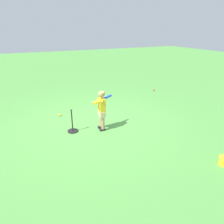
{
  "coord_description": "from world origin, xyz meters",
  "views": [
    {
      "loc": [
        5.24,
        -1.9,
        2.59
      ],
      "look_at": [
        0.5,
        0.37,
        0.45
      ],
      "focal_mm": 33.51,
      "sensor_mm": 36.0,
      "label": 1
    }
  ],
  "objects_px": {
    "play_ball_center_lawn": "(154,90)",
    "batting_tee": "(73,128)",
    "child_batter": "(102,107)",
    "play_ball_far_right": "(60,115)",
    "toy_bucket": "(224,161)"
  },
  "relations": [
    {
      "from": "play_ball_center_lawn",
      "to": "batting_tee",
      "type": "height_order",
      "value": "batting_tee"
    },
    {
      "from": "child_batter",
      "to": "play_ball_center_lawn",
      "type": "xyz_separation_m",
      "value": [
        -2.41,
        3.49,
        -0.61
      ]
    },
    {
      "from": "play_ball_center_lawn",
      "to": "batting_tee",
      "type": "distance_m",
      "value": 4.8
    },
    {
      "from": "child_batter",
      "to": "play_ball_far_right",
      "type": "bearing_deg",
      "value": -148.68
    },
    {
      "from": "child_batter",
      "to": "toy_bucket",
      "type": "relative_size",
      "value": 5.0
    },
    {
      "from": "child_batter",
      "to": "batting_tee",
      "type": "bearing_deg",
      "value": -104.61
    },
    {
      "from": "play_ball_far_right",
      "to": "batting_tee",
      "type": "distance_m",
      "value": 1.2
    },
    {
      "from": "play_ball_center_lawn",
      "to": "toy_bucket",
      "type": "distance_m",
      "value": 5.31
    },
    {
      "from": "play_ball_center_lawn",
      "to": "toy_bucket",
      "type": "relative_size",
      "value": 0.34
    },
    {
      "from": "batting_tee",
      "to": "toy_bucket",
      "type": "relative_size",
      "value": 2.87
    },
    {
      "from": "batting_tee",
      "to": "play_ball_far_right",
      "type": "bearing_deg",
      "value": -176.16
    },
    {
      "from": "child_batter",
      "to": "toy_bucket",
      "type": "bearing_deg",
      "value": 31.89
    },
    {
      "from": "child_batter",
      "to": "play_ball_center_lawn",
      "type": "relative_size",
      "value": 14.53
    },
    {
      "from": "play_ball_center_lawn",
      "to": "toy_bucket",
      "type": "height_order",
      "value": "toy_bucket"
    },
    {
      "from": "child_batter",
      "to": "batting_tee",
      "type": "relative_size",
      "value": 1.74
    }
  ]
}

